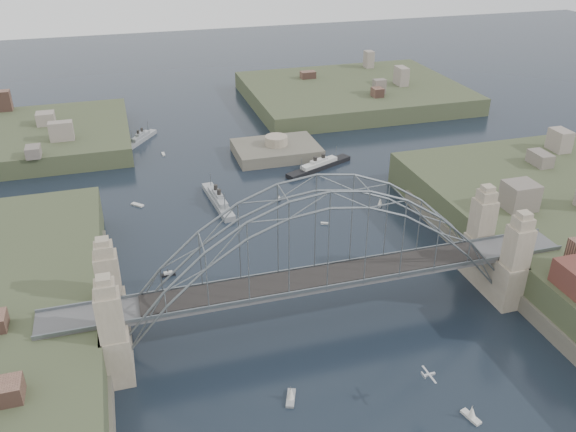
{
  "coord_description": "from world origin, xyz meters",
  "views": [
    {
      "loc": [
        -26.44,
        -72.21,
        60.24
      ],
      "look_at": [
        0.0,
        18.0,
        10.0
      ],
      "focal_mm": 36.9,
      "sensor_mm": 36.0,
      "label": 1
    }
  ],
  "objects_px": {
    "bridge": "(321,256)",
    "ocean_liner": "(319,166)",
    "naval_cruiser_near": "(218,200)",
    "fort_island": "(276,156)",
    "naval_cruiser_far": "(141,139)"
  },
  "relations": [
    {
      "from": "bridge",
      "to": "ocean_liner",
      "type": "relative_size",
      "value": 4.32
    },
    {
      "from": "naval_cruiser_near",
      "to": "ocean_liner",
      "type": "bearing_deg",
      "value": 23.53
    },
    {
      "from": "bridge",
      "to": "naval_cruiser_near",
      "type": "relative_size",
      "value": 4.47
    },
    {
      "from": "naval_cruiser_near",
      "to": "ocean_liner",
      "type": "xyz_separation_m",
      "value": [
        28.19,
        12.27,
        -0.1
      ]
    },
    {
      "from": "naval_cruiser_near",
      "to": "naval_cruiser_far",
      "type": "distance_m",
      "value": 46.92
    },
    {
      "from": "naval_cruiser_far",
      "to": "naval_cruiser_near",
      "type": "bearing_deg",
      "value": -72.82
    },
    {
      "from": "bridge",
      "to": "fort_island",
      "type": "bearing_deg",
      "value": 80.27
    },
    {
      "from": "fort_island",
      "to": "ocean_liner",
      "type": "xyz_separation_m",
      "value": [
        8.0,
        -11.78,
        1.11
      ]
    },
    {
      "from": "naval_cruiser_far",
      "to": "ocean_liner",
      "type": "distance_m",
      "value": 53.17
    },
    {
      "from": "bridge",
      "to": "ocean_liner",
      "type": "bearing_deg",
      "value": 71.04
    },
    {
      "from": "naval_cruiser_near",
      "to": "naval_cruiser_far",
      "type": "bearing_deg",
      "value": 107.18
    },
    {
      "from": "fort_island",
      "to": "naval_cruiser_far",
      "type": "height_order",
      "value": "fort_island"
    },
    {
      "from": "bridge",
      "to": "naval_cruiser_far",
      "type": "xyz_separation_m",
      "value": [
        -22.05,
        90.77,
        -11.56
      ]
    },
    {
      "from": "bridge",
      "to": "naval_cruiser_near",
      "type": "distance_m",
      "value": 48.05
    },
    {
      "from": "bridge",
      "to": "naval_cruiser_far",
      "type": "relative_size",
      "value": 6.37
    }
  ]
}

